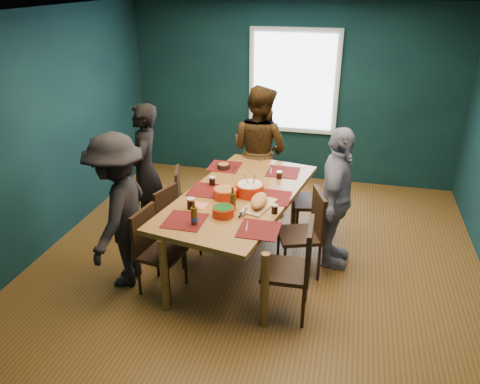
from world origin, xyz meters
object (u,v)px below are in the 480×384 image
object	(u,v)px
bowl_salad	(225,193)
dining_table	(239,200)
chair_right_mid	(308,227)
chair_left_mid	(173,218)
bowl_herbs	(223,211)
chair_left_near	(153,244)
bowl_dumpling	(250,189)
chair_left_far	(185,195)
cutting_board	(259,202)
person_right	(336,199)
person_far_left	(145,170)
person_near_left	(119,212)
person_back	(259,150)
chair_right_far	(321,194)
chair_right_near	(296,263)

from	to	relation	value
bowl_salad	dining_table	bearing A→B (deg)	45.58
dining_table	chair_right_mid	bearing A→B (deg)	7.01
chair_left_mid	bowl_herbs	bearing A→B (deg)	-13.46
chair_left_near	bowl_dumpling	bearing A→B (deg)	50.06
chair_left_far	cutting_board	distance (m)	1.44
person_right	person_far_left	bearing A→B (deg)	88.14
chair_left_mid	bowl_herbs	distance (m)	0.93
person_far_left	cutting_board	distance (m)	1.72
chair_left_far	person_near_left	xyz separation A→B (m)	(-0.26, -1.23, 0.34)
chair_right_mid	bowl_herbs	bearing A→B (deg)	-168.70
chair_left_far	bowl_herbs	xyz separation A→B (m)	(0.81, -1.09, 0.42)
person_far_left	person_near_left	distance (m)	1.13
dining_table	person_back	xyz separation A→B (m)	(-0.06, 1.35, 0.10)
person_back	bowl_dumpling	xyz separation A→B (m)	(0.17, -1.34, 0.04)
person_back	person_right	size ratio (longest dim) A/B	1.09
chair_right_far	person_right	distance (m)	0.61
person_far_left	dining_table	bearing A→B (deg)	55.88
dining_table	chair_left_far	size ratio (longest dim) A/B	2.89
cutting_board	chair_right_near	bearing A→B (deg)	-33.03
chair_right_near	bowl_salad	bearing A→B (deg)	140.17
chair_left_far	person_back	size ratio (longest dim) A/B	0.47
chair_right_far	chair_right_near	distance (m)	1.54
bowl_salad	bowl_herbs	bearing A→B (deg)	-77.57
chair_right_far	cutting_board	world-z (taller)	chair_right_far
bowl_salad	chair_left_mid	bearing A→B (deg)	176.88
person_far_left	person_back	distance (m)	1.55
chair_right_far	chair_right_mid	xyz separation A→B (m)	(-0.07, -0.79, -0.03)
chair_left_near	person_near_left	size ratio (longest dim) A/B	0.55
bowl_dumpling	person_near_left	bearing A→B (deg)	-150.89
chair_left_far	bowl_herbs	bearing A→B (deg)	-69.62
person_right	cutting_board	world-z (taller)	person_right
dining_table	person_near_left	distance (m)	1.28
bowl_dumpling	bowl_herbs	bearing A→B (deg)	-105.49
chair_right_mid	person_near_left	size ratio (longest dim) A/B	0.58
person_back	cutting_board	world-z (taller)	person_back
chair_left_near	person_right	size ratio (longest dim) A/B	0.56
chair_right_near	person_far_left	xyz separation A→B (m)	(-2.04, 1.23, 0.25)
chair_left_far	cutting_board	xyz separation A→B (m)	(1.11, -0.82, 0.42)
person_near_left	bowl_dumpling	size ratio (longest dim) A/B	5.36
chair_right_near	person_right	world-z (taller)	person_right
chair_right_mid	person_far_left	world-z (taller)	person_far_left
chair_right_near	bowl_salad	xyz separation A→B (m)	(-0.86, 0.66, 0.32)
chair_right_near	cutting_board	xyz separation A→B (m)	(-0.47, 0.54, 0.32)
dining_table	person_near_left	size ratio (longest dim) A/B	1.45
chair_left_far	chair_left_near	bearing A→B (deg)	-100.83
bowl_dumpling	chair_right_near	bearing A→B (deg)	-51.92
chair_right_near	bowl_salad	world-z (taller)	chair_right_near
chair_left_near	chair_right_near	size ratio (longest dim) A/B	0.91
cutting_board	person_back	bearing A→B (deg)	117.01
chair_left_far	person_right	size ratio (longest dim) A/B	0.52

